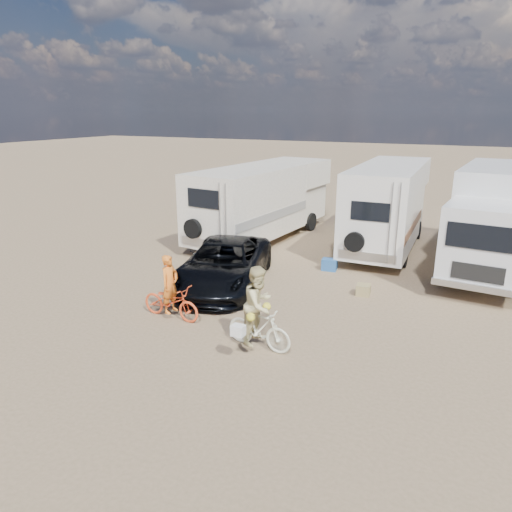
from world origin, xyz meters
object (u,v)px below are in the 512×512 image
at_px(box_truck, 495,221).
at_px(cooler, 329,265).
at_px(rider_woman, 259,312).
at_px(rv_main, 387,208).
at_px(dark_suv, 224,264).
at_px(bike_woman, 259,328).
at_px(crate, 363,290).
at_px(rv_left, 262,203).
at_px(bike_man, 171,302).
at_px(rider_man, 170,290).

bearing_deg(box_truck, cooler, -148.80).
bearing_deg(rider_woman, box_truck, -22.66).
relative_size(rv_main, dark_suv, 1.38).
relative_size(box_truck, bike_woman, 4.55).
relative_size(rv_main, box_truck, 0.93).
height_order(cooler, crate, cooler).
bearing_deg(cooler, box_truck, 19.79).
relative_size(rv_main, cooler, 13.98).
height_order(rv_left, crate, rv_left).
xyz_separation_m(bike_man, bike_woman, (2.83, -0.49, 0.04)).
relative_size(dark_suv, bike_man, 2.90).
distance_m(bike_man, crate, 5.74).
distance_m(rv_main, dark_suv, 7.51).
xyz_separation_m(dark_suv, rider_woman, (2.78, -3.26, 0.20)).
height_order(dark_suv, bike_man, dark_suv).
relative_size(box_truck, bike_man, 4.30).
distance_m(rv_main, box_truck, 3.94).
bearing_deg(bike_woman, crate, -11.53).
distance_m(box_truck, bike_man, 11.16).
xyz_separation_m(rv_main, bike_woman, (-0.92, -9.72, -1.16)).
relative_size(rv_left, rider_woman, 4.36).
xyz_separation_m(box_truck, dark_suv, (-7.49, -5.37, -1.02)).
relative_size(rv_main, bike_woman, 4.24).
height_order(box_truck, crate, box_truck).
relative_size(dark_suv, bike_woman, 3.08).
xyz_separation_m(bike_man, crate, (4.21, 3.89, -0.30)).
height_order(rv_main, bike_woman, rv_main).
distance_m(rv_main, rider_man, 10.00).
bearing_deg(cooler, bike_woman, -94.55).
bearing_deg(rider_woman, cooler, 8.21).
bearing_deg(bike_man, cooler, -21.33).
bearing_deg(crate, dark_suv, -164.91).
distance_m(bike_woman, crate, 4.60).
distance_m(bike_man, cooler, 6.23).
xyz_separation_m(rider_woman, cooler, (-0.24, 6.15, -0.71)).
bearing_deg(box_truck, bike_woman, -114.00).
distance_m(box_truck, rider_man, 11.13).
xyz_separation_m(box_truck, rider_woman, (-4.70, -8.62, -0.82)).
bearing_deg(crate, cooler, 132.55).
distance_m(rv_left, cooler, 5.03).
relative_size(box_truck, crate, 18.81).
relative_size(rv_main, bike_man, 4.00).
distance_m(rv_left, box_truck, 8.87).
relative_size(rv_left, rider_man, 5.06).
distance_m(rv_left, bike_woman, 9.96).
height_order(rv_left, box_truck, box_truck).
relative_size(rv_main, rider_man, 4.50).
xyz_separation_m(bike_man, rider_man, (0.00, 0.00, 0.32)).
relative_size(dark_suv, rider_man, 3.26).
distance_m(dark_suv, rider_woman, 4.29).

